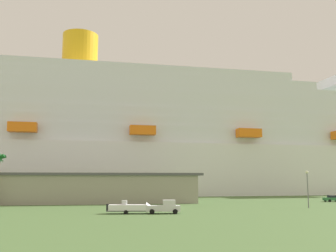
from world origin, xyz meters
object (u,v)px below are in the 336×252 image
(small_boat_on_trailer, at_px, (132,208))
(parked_car_green_wagon, at_px, (333,198))
(pickup_truck, at_px, (165,207))
(parked_car_blue_suv, at_px, (92,198))
(street_lamp, at_px, (307,183))
(cruise_ship, at_px, (181,145))

(small_boat_on_trailer, xyz_separation_m, parked_car_green_wagon, (50.55, 25.72, -0.13))
(pickup_truck, distance_m, parked_car_blue_suv, 35.98)
(street_lamp, bearing_deg, pickup_truck, -164.82)
(cruise_ship, distance_m, parked_car_blue_suv, 52.48)
(pickup_truck, bearing_deg, cruise_ship, 78.25)
(parked_car_blue_suv, bearing_deg, cruise_ship, 54.31)
(parked_car_blue_suv, bearing_deg, small_boat_on_trailer, -75.55)
(street_lamp, xyz_separation_m, parked_car_blue_suv, (-42.93, 25.34, -3.93))
(pickup_truck, xyz_separation_m, parked_car_green_wagon, (45.31, 26.24, -0.21))
(cruise_ship, distance_m, parked_car_green_wagon, 58.57)
(cruise_ship, bearing_deg, small_boat_on_trailer, -105.70)
(small_boat_on_trailer, distance_m, parked_car_blue_suv, 33.84)
(pickup_truck, relative_size, small_boat_on_trailer, 0.66)
(small_boat_on_trailer, bearing_deg, parked_car_blue_suv, 104.45)
(cruise_ship, xyz_separation_m, street_lamp, (13.93, -65.71, -12.91))
(cruise_ship, distance_m, pickup_truck, 77.03)
(pickup_truck, distance_m, street_lamp, 30.53)
(street_lamp, bearing_deg, parked_car_green_wagon, 48.73)
(cruise_ship, height_order, pickup_truck, cruise_ship)
(pickup_truck, xyz_separation_m, parked_car_blue_suv, (-13.69, 33.28, -0.21))
(parked_car_blue_suv, bearing_deg, pickup_truck, -67.64)
(cruise_ship, relative_size, parked_car_blue_suv, 65.15)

